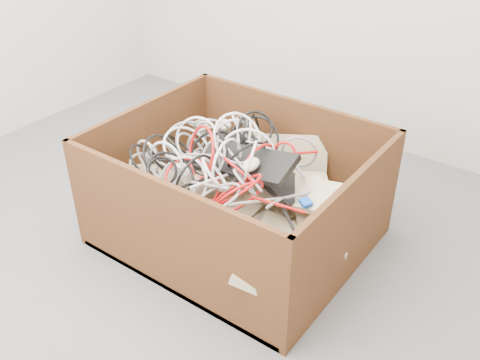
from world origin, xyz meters
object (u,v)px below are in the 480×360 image
Objects in this scene: power_strip_right at (186,174)px; vga_plug at (306,202)px; cardboard_box at (235,210)px; power_strip_left at (202,159)px.

vga_plug is at bearing 31.20° from power_strip_right.
power_strip_left is (-0.18, 0.00, 0.21)m from cardboard_box.
power_strip_left is 1.02× the size of power_strip_right.
power_strip_right is 5.85× the size of vga_plug.
power_strip_right is at bearing -150.67° from cardboard_box.
cardboard_box is 4.09× the size of power_strip_left.
cardboard_box is 0.28m from power_strip_left.
vga_plug is at bearing -2.95° from cardboard_box.
cardboard_box is 0.42m from vga_plug.
vga_plug is (0.37, -0.02, 0.20)m from cardboard_box.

